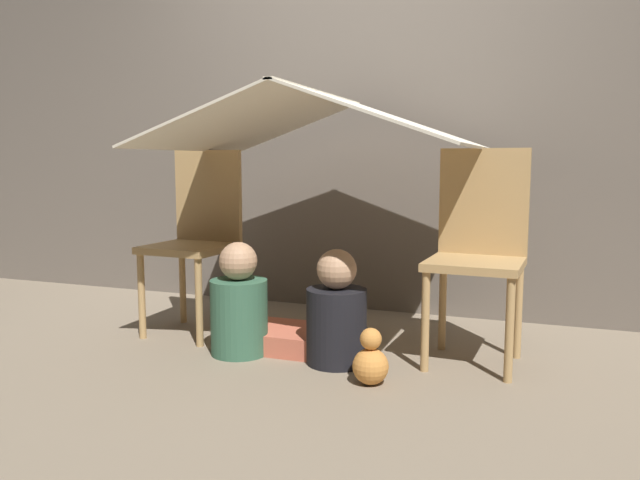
# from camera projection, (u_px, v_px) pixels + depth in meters

# --- Properties ---
(ground_plane) EXTENTS (8.80, 8.80, 0.00)m
(ground_plane) POSITION_uv_depth(u_px,v_px,m) (311.00, 354.00, 2.97)
(ground_plane) COLOR gray
(wall_back) EXTENTS (7.00, 0.05, 2.50)m
(wall_back) POSITION_uv_depth(u_px,v_px,m) (371.00, 105.00, 3.74)
(wall_back) COLOR #6B6056
(wall_back) RESTS_ON ground_plane
(chair_left) EXTENTS (0.43, 0.43, 0.97)m
(chair_left) POSITION_uv_depth(u_px,v_px,m) (197.00, 233.00, 3.34)
(chair_left) COLOR tan
(chair_left) RESTS_ON ground_plane
(chair_right) EXTENTS (0.43, 0.43, 0.97)m
(chair_right) POSITION_uv_depth(u_px,v_px,m) (478.00, 245.00, 2.83)
(chair_right) COLOR tan
(chair_right) RESTS_ON ground_plane
(sheet_canopy) EXTENTS (1.47, 1.16, 0.27)m
(sheet_canopy) POSITION_uv_depth(u_px,v_px,m) (320.00, 120.00, 2.94)
(sheet_canopy) COLOR silver
(person_front) EXTENTS (0.27, 0.27, 0.54)m
(person_front) POSITION_uv_depth(u_px,v_px,m) (239.00, 307.00, 2.96)
(person_front) COLOR #38664C
(person_front) RESTS_ON ground_plane
(person_second) EXTENTS (0.27, 0.27, 0.52)m
(person_second) POSITION_uv_depth(u_px,v_px,m) (337.00, 316.00, 2.81)
(person_second) COLOR black
(person_second) RESTS_ON ground_plane
(floor_cushion) EXTENTS (0.44, 0.35, 0.10)m
(floor_cushion) POSITION_uv_depth(u_px,v_px,m) (288.00, 338.00, 3.06)
(floor_cushion) COLOR #CC664C
(floor_cushion) RESTS_ON ground_plane
(plush_toy) EXTENTS (0.15, 0.15, 0.24)m
(plush_toy) POSITION_uv_depth(u_px,v_px,m) (371.00, 361.00, 2.56)
(plush_toy) COLOR #D88C3F
(plush_toy) RESTS_ON ground_plane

